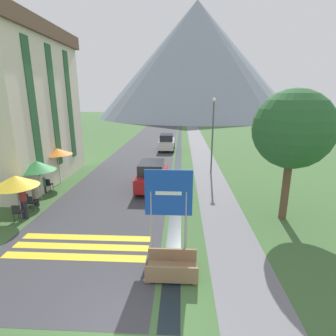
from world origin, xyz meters
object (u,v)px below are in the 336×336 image
(cafe_chair_far_right, at_px, (48,184))
(cafe_umbrella_rear_orange, at_px, (57,151))
(streetlamp, at_px, (213,130))
(cafe_chair_nearest, at_px, (18,211))
(tree_by_path, at_px, (293,130))
(person_standing_terrace, at_px, (23,198))
(person_seated_far, at_px, (43,183))
(road_sign, at_px, (169,200))
(cafe_chair_near_left, at_px, (30,202))
(cafe_umbrella_front_yellow, at_px, (15,181))
(hotel_building, at_px, (17,101))
(cafe_umbrella_middle_green, at_px, (37,166))
(footbridge, at_px, (172,268))
(parked_car_near, at_px, (152,175))
(person_seated_near, at_px, (35,194))
(cafe_chair_near_right, at_px, (26,199))
(parked_car_far, at_px, (167,142))

(cafe_chair_far_right, xyz_separation_m, cafe_umbrella_rear_orange, (0.01, 1.64, 1.74))
(streetlamp, bearing_deg, cafe_umbrella_rear_orange, -163.57)
(cafe_chair_nearest, bearing_deg, tree_by_path, 32.74)
(person_standing_terrace, distance_m, person_seated_far, 3.63)
(cafe_chair_far_right, bearing_deg, road_sign, -64.52)
(cafe_chair_far_right, bearing_deg, person_seated_far, -146.41)
(cafe_chair_near_left, distance_m, person_seated_far, 2.71)
(cafe_chair_near_left, bearing_deg, person_standing_terrace, -95.50)
(cafe_chair_nearest, xyz_separation_m, cafe_umbrella_front_yellow, (-0.10, 0.34, 1.41))
(cafe_umbrella_front_yellow, relative_size, streetlamp, 0.38)
(hotel_building, distance_m, cafe_umbrella_front_yellow, 7.45)
(road_sign, bearing_deg, cafe_umbrella_middle_green, 146.88)
(footbridge, xyz_separation_m, cafe_chair_far_right, (-8.07, 7.59, 0.29))
(footbridge, bearing_deg, streetlamp, 78.05)
(person_standing_terrace, bearing_deg, cafe_chair_nearest, -121.61)
(cafe_chair_nearest, bearing_deg, cafe_umbrella_front_yellow, 135.38)
(parked_car_near, distance_m, person_seated_near, 6.79)
(hotel_building, bearing_deg, road_sign, -38.61)
(hotel_building, height_order, cafe_chair_near_right, hotel_building)
(hotel_building, xyz_separation_m, footbridge, (10.60, -9.65, -5.33))
(cafe_chair_nearest, distance_m, cafe_umbrella_middle_green, 3.23)
(hotel_building, xyz_separation_m, cafe_chair_nearest, (3.09, -6.11, -5.04))
(parked_car_near, distance_m, cafe_umbrella_middle_green, 6.73)
(parked_car_near, xyz_separation_m, cafe_chair_far_right, (-6.47, -0.88, -0.40))
(cafe_chair_nearest, distance_m, person_standing_terrace, 0.64)
(cafe_chair_near_left, relative_size, person_seated_far, 0.70)
(person_seated_far, bearing_deg, cafe_chair_near_right, -84.06)
(footbridge, relative_size, cafe_umbrella_front_yellow, 0.78)
(cafe_umbrella_middle_green, xyz_separation_m, streetlamp, (10.52, 6.02, 1.34))
(road_sign, xyz_separation_m, streetlamp, (2.80, 11.06, 1.22))
(parked_car_far, xyz_separation_m, cafe_umbrella_middle_green, (-6.54, -14.90, 1.10))
(hotel_building, xyz_separation_m, person_standing_terrace, (3.27, -5.83, -4.49))
(cafe_umbrella_front_yellow, distance_m, cafe_umbrella_rear_orange, 5.39)
(streetlamp, bearing_deg, cafe_chair_nearest, -138.84)
(road_sign, distance_m, cafe_umbrella_middle_green, 9.22)
(cafe_umbrella_middle_green, relative_size, streetlamp, 0.40)
(person_seated_far, bearing_deg, hotel_building, 135.34)
(cafe_umbrella_middle_green, height_order, streetlamp, streetlamp)
(person_seated_near, bearing_deg, person_standing_terrace, -78.87)
(footbridge, relative_size, parked_car_far, 0.43)
(hotel_building, distance_m, road_sign, 13.77)
(streetlamp, bearing_deg, tree_by_path, -71.35)
(parked_car_near, xyz_separation_m, cafe_umbrella_middle_green, (-6.30, -2.11, 1.10))
(parked_car_near, distance_m, tree_by_path, 8.66)
(hotel_building, distance_m, streetlamp, 13.68)
(parked_car_near, bearing_deg, hotel_building, 172.57)
(cafe_chair_near_left, bearing_deg, cafe_chair_nearest, -107.44)
(road_sign, xyz_separation_m, person_standing_terrace, (-7.15, 2.49, -1.07))
(cafe_chair_near_right, xyz_separation_m, person_seated_near, (0.37, 0.28, 0.18))
(road_sign, distance_m, cafe_chair_nearest, 7.82)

